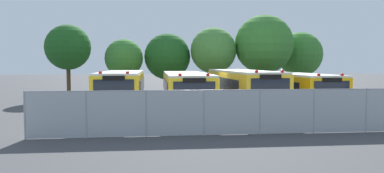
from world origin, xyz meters
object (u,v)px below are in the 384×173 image
at_px(tree_1, 123,58).
at_px(tree_2, 167,57).
at_px(school_bus_1, 185,90).
at_px(school_bus_3, 295,90).
at_px(school_bus_0, 122,90).
at_px(tree_5, 300,54).
at_px(school_bus_2, 242,89).
at_px(tree_0, 69,48).
at_px(tree_3, 213,51).
at_px(traffic_cone, 235,125).
at_px(tree_4, 263,43).

height_order(tree_1, tree_2, tree_2).
distance_m(school_bus_1, school_bus_3, 7.24).
bearing_deg(school_bus_0, tree_2, -107.38).
distance_m(tree_2, tree_5, 12.41).
bearing_deg(school_bus_2, tree_5, -129.36).
height_order(school_bus_1, tree_0, tree_0).
bearing_deg(school_bus_0, tree_3, -128.35).
bearing_deg(traffic_cone, tree_4, 68.69).
distance_m(school_bus_0, school_bus_3, 11.14).
height_order(tree_2, traffic_cone, tree_2).
bearing_deg(tree_2, tree_3, -16.12).
bearing_deg(school_bus_3, school_bus_2, -1.07).
xyz_separation_m(school_bus_1, tree_5, (11.70, 10.48, 2.55)).
xyz_separation_m(school_bus_0, tree_1, (-0.64, 9.38, 2.14)).
distance_m(school_bus_2, school_bus_3, 3.58).
bearing_deg(traffic_cone, school_bus_3, 50.23).
height_order(school_bus_0, tree_3, tree_3).
xyz_separation_m(school_bus_1, tree_0, (-9.01, 9.39, 3.01)).
distance_m(school_bus_3, tree_5, 11.42).
distance_m(school_bus_3, tree_0, 18.86).
bearing_deg(school_bus_1, tree_2, -85.57).
bearing_deg(traffic_cone, tree_0, 124.44).
distance_m(school_bus_0, tree_5, 18.95).
height_order(school_bus_1, school_bus_3, school_bus_1).
relative_size(school_bus_2, tree_3, 1.82).
bearing_deg(tree_4, school_bus_3, -92.39).
bearing_deg(tree_4, tree_5, 23.87).
bearing_deg(tree_5, school_bus_0, -146.19).
bearing_deg(traffic_cone, tree_1, 111.84).
distance_m(tree_0, tree_3, 12.24).
distance_m(tree_1, tree_5, 16.28).
distance_m(school_bus_0, school_bus_1, 3.91).
relative_size(school_bus_0, tree_0, 1.48).
xyz_separation_m(school_bus_2, traffic_cone, (-1.91, -6.58, -1.21)).
bearing_deg(tree_2, school_bus_3, -50.87).
distance_m(tree_2, tree_3, 4.11).
height_order(school_bus_3, tree_2, tree_2).
xyz_separation_m(tree_2, tree_4, (8.28, -1.38, 1.21)).
distance_m(school_bus_1, tree_1, 10.68).
bearing_deg(tree_5, tree_1, -176.23).
bearing_deg(tree_4, tree_1, 176.46).
height_order(school_bus_0, school_bus_3, school_bus_0).
bearing_deg(tree_0, tree_3, -2.26).
distance_m(school_bus_1, traffic_cone, 6.63).
bearing_deg(tree_5, school_bus_1, -138.12).
distance_m(school_bus_3, tree_2, 12.77).
bearing_deg(tree_3, school_bus_2, -87.10).
xyz_separation_m(school_bus_0, tree_0, (-5.10, 9.36, 2.97)).
relative_size(school_bus_3, tree_5, 1.63).
bearing_deg(tree_3, school_bus_3, -65.02).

